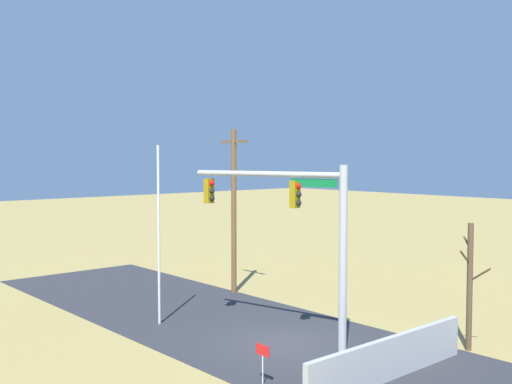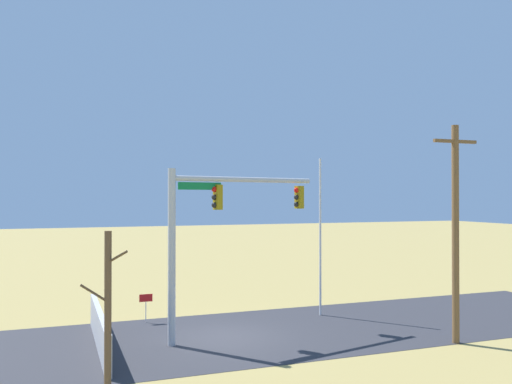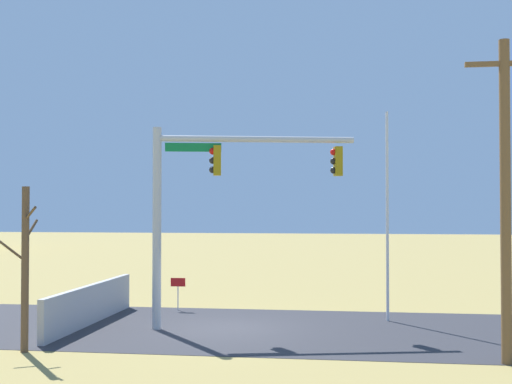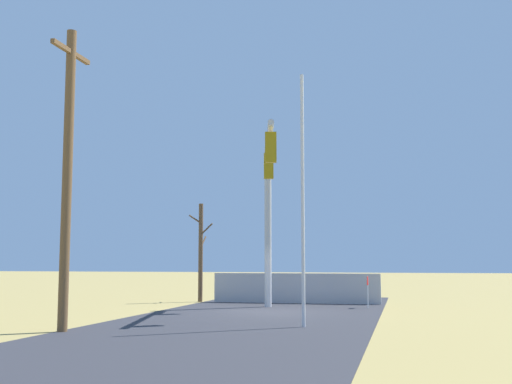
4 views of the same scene
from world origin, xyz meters
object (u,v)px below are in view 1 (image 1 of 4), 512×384
Objects in this scene: flagpole at (159,235)px; signal_mast at (300,220)px; open_sign at (263,355)px; utility_pole at (234,208)px; bare_tree at (470,285)px.

signal_mast is at bearing 21.02° from flagpole.
signal_mast is at bearing 119.37° from open_sign.
flagpole reaches higher than open_sign.
signal_mast is 6.18m from flagpole.
utility_pole is 1.82× the size of bare_tree.
bare_tree is at bearing 73.49° from open_sign.
bare_tree is at bearing 43.78° from signal_mast.
signal_mast is 0.80× the size of utility_pole.
utility_pole is (-8.23, 3.72, -0.29)m from signal_mast.
bare_tree is at bearing 1.51° from utility_pole.
utility_pole is 6.60× the size of open_sign.
utility_pole is 12.61m from bare_tree.
bare_tree is 8.02m from open_sign.
signal_mast reaches higher than bare_tree.
bare_tree is (12.45, 0.33, -1.92)m from utility_pole.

